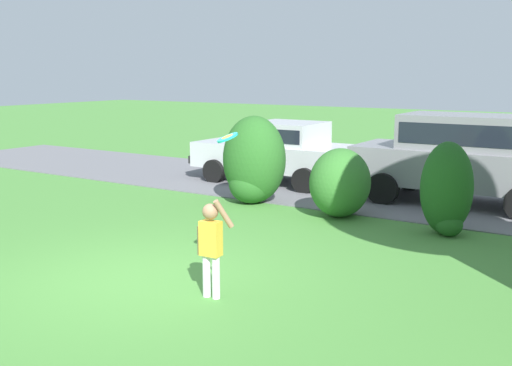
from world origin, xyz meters
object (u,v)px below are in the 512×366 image
Objects in this scene: parked_suv at (462,154)px; frisbee at (228,138)px; parked_sedan at (280,150)px; child_thrower at (211,242)px.

frisbee reaches higher than parked_suv.
parked_suv reaches higher than parked_sedan.
child_thrower is at bearing -99.23° from parked_suv.
parked_suv is 3.67× the size of child_thrower.
parked_suv is at bearing 80.39° from frisbee.
frisbee is at bearing -99.61° from parked_suv.
child_thrower is at bearing -91.82° from frisbee.
child_thrower is (3.39, -7.50, -0.13)m from parked_sedan.
frisbee is (-1.18, -6.99, 0.92)m from parked_suv.
parked_sedan is at bearing 178.07° from parked_suv.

